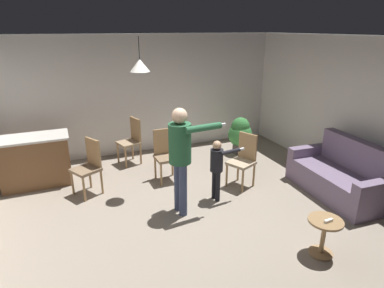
% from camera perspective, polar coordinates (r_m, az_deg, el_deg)
% --- Properties ---
extents(ground, '(7.68, 7.68, 0.00)m').
position_cam_1_polar(ground, '(5.33, 1.80, -12.19)').
color(ground, gray).
extents(wall_back, '(6.40, 0.10, 2.70)m').
position_cam_1_polar(wall_back, '(7.69, -8.01, 8.61)').
color(wall_back, silver).
rests_on(wall_back, ground).
extents(wall_right, '(0.10, 6.40, 2.70)m').
position_cam_1_polar(wall_right, '(6.69, 27.89, 4.81)').
color(wall_right, silver).
rests_on(wall_right, ground).
extents(couch_floral, '(0.95, 1.85, 1.00)m').
position_cam_1_polar(couch_floral, '(6.33, 24.57, -5.25)').
color(couch_floral, slate).
rests_on(couch_floral, ground).
extents(kitchen_counter, '(1.26, 0.66, 0.95)m').
position_cam_1_polar(kitchen_counter, '(6.72, -25.85, -2.67)').
color(kitchen_counter, brown).
rests_on(kitchen_counter, ground).
extents(side_table_by_couch, '(0.44, 0.44, 0.52)m').
position_cam_1_polar(side_table_by_couch, '(4.66, 22.20, -14.29)').
color(side_table_by_couch, '#99754C').
rests_on(side_table_by_couch, ground).
extents(person_adult, '(0.87, 0.50, 1.73)m').
position_cam_1_polar(person_adult, '(4.91, -1.98, -1.08)').
color(person_adult, '#384260').
rests_on(person_adult, ground).
extents(person_child, '(0.58, 0.31, 1.08)m').
position_cam_1_polar(person_child, '(5.45, 4.45, -3.51)').
color(person_child, black).
rests_on(person_child, ground).
extents(dining_chair_by_counter, '(0.43, 0.43, 1.00)m').
position_cam_1_polar(dining_chair_by_counter, '(6.25, -4.73, -1.62)').
color(dining_chair_by_counter, '#99754C').
rests_on(dining_chair_by_counter, ground).
extents(dining_chair_near_wall, '(0.52, 0.52, 1.00)m').
position_cam_1_polar(dining_chair_near_wall, '(7.12, -10.63, 0.84)').
color(dining_chair_near_wall, '#99754C').
rests_on(dining_chair_near_wall, ground).
extents(dining_chair_centre_back, '(0.57, 0.57, 1.00)m').
position_cam_1_polar(dining_chair_centre_back, '(5.99, -17.71, -3.52)').
color(dining_chair_centre_back, '#99754C').
rests_on(dining_chair_centre_back, ground).
extents(dining_chair_spare, '(0.55, 0.55, 1.00)m').
position_cam_1_polar(dining_chair_spare, '(6.06, 9.05, -2.51)').
color(dining_chair_spare, '#99754C').
rests_on(dining_chair_spare, ground).
extents(potted_plant_corner, '(0.57, 0.57, 0.87)m').
position_cam_1_polar(potted_plant_corner, '(7.66, 8.48, 1.81)').
color(potted_plant_corner, '#4C4742').
rests_on(potted_plant_corner, ground).
extents(spare_remote_on_table, '(0.13, 0.04, 0.04)m').
position_cam_1_polar(spare_remote_on_table, '(4.52, 22.91, -12.34)').
color(spare_remote_on_table, white).
rests_on(spare_remote_on_table, side_table_by_couch).
extents(ceiling_light_pendant, '(0.32, 0.32, 0.55)m').
position_cam_1_polar(ceiling_light_pendant, '(5.42, -9.17, 13.53)').
color(ceiling_light_pendant, silver).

